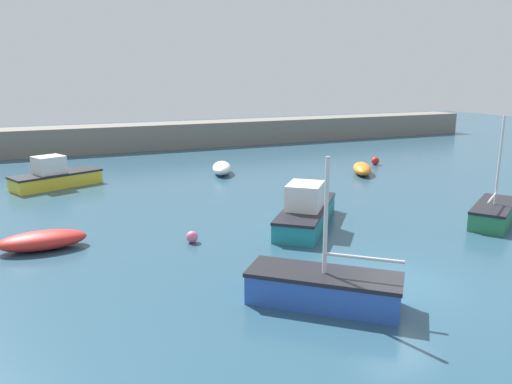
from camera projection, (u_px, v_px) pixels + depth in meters
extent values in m
cube|color=#284C60|center=(394.00, 285.00, 16.07)|extent=(120.00, 120.00, 0.20)
cube|color=slate|center=(159.00, 136.00, 45.21)|extent=(67.65, 3.38, 2.21)
cube|color=#2D56B7|center=(323.00, 290.00, 14.44)|extent=(4.25, 4.03, 0.84)
cube|color=black|center=(324.00, 275.00, 14.33)|extent=(4.33, 4.11, 0.12)
cylinder|color=silver|center=(326.00, 218.00, 13.95)|extent=(0.12, 0.12, 3.50)
cylinder|color=silver|center=(364.00, 258.00, 13.85)|extent=(1.70, 1.54, 0.10)
cube|color=yellow|center=(57.00, 181.00, 29.67)|extent=(5.30, 3.58, 0.73)
cube|color=black|center=(56.00, 174.00, 29.57)|extent=(5.41, 3.65, 0.12)
cube|color=silver|center=(49.00, 166.00, 29.18)|extent=(1.99, 1.88, 1.16)
cube|color=teal|center=(306.00, 217.00, 22.04)|extent=(5.01, 5.50, 0.76)
cube|color=black|center=(306.00, 207.00, 21.94)|extent=(5.11, 5.61, 0.12)
cube|color=silver|center=(305.00, 197.00, 21.41)|extent=(2.23, 2.28, 1.22)
cube|color=#287A4C|center=(493.00, 215.00, 22.42)|extent=(4.18, 3.40, 0.75)
cube|color=black|center=(495.00, 205.00, 22.32)|extent=(4.26, 3.47, 0.12)
cylinder|color=silver|center=(499.00, 162.00, 21.87)|extent=(0.11, 0.11, 4.05)
cylinder|color=silver|center=(492.00, 198.00, 21.37)|extent=(1.76, 1.18, 0.08)
ellipsoid|color=white|center=(222.00, 168.00, 33.46)|extent=(2.21, 3.34, 0.81)
ellipsoid|color=orange|center=(362.00, 169.00, 33.47)|extent=(2.69, 3.43, 0.73)
ellipsoid|color=red|center=(42.00, 240.00, 19.02)|extent=(3.23, 1.47, 0.70)
sphere|color=#EA668C|center=(192.00, 237.00, 19.79)|extent=(0.47, 0.47, 0.47)
sphere|color=red|center=(375.00, 161.00, 36.92)|extent=(0.58, 0.58, 0.58)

